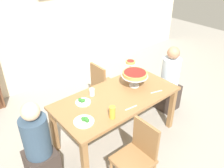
% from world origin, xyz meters
% --- Properties ---
extents(ground_plane, '(12.00, 12.00, 0.00)m').
position_xyz_m(ground_plane, '(0.00, 0.00, 0.00)').
color(ground_plane, gray).
extents(rear_partition, '(8.00, 0.12, 2.80)m').
position_xyz_m(rear_partition, '(0.00, 2.20, 1.40)').
color(rear_partition, beige).
rests_on(rear_partition, ground_plane).
extents(dining_table, '(1.72, 0.85, 0.74)m').
position_xyz_m(dining_table, '(0.00, 0.00, 0.65)').
color(dining_table, olive).
rests_on(dining_table, ground_plane).
extents(diner_head_west, '(0.34, 0.34, 1.15)m').
position_xyz_m(diner_head_west, '(-1.16, 0.03, 0.49)').
color(diner_head_west, '#382D28').
rests_on(diner_head_west, ground_plane).
extents(diner_head_east, '(0.34, 0.34, 1.15)m').
position_xyz_m(diner_head_east, '(1.17, -0.01, 0.49)').
color(diner_head_east, '#382D28').
rests_on(diner_head_east, ground_plane).
extents(chair_near_left, '(0.40, 0.40, 0.87)m').
position_xyz_m(chair_near_left, '(-0.33, -0.74, 0.49)').
color(chair_near_left, olive).
rests_on(chair_near_left, ground_plane).
extents(chair_far_right, '(0.40, 0.40, 0.87)m').
position_xyz_m(chair_far_right, '(0.31, 0.69, 0.49)').
color(chair_far_right, olive).
rests_on(chair_far_right, ground_plane).
extents(deep_dish_pizza_stand, '(0.38, 0.38, 0.23)m').
position_xyz_m(deep_dish_pizza_stand, '(0.37, 0.04, 0.93)').
color(deep_dish_pizza_stand, silver).
rests_on(deep_dish_pizza_stand, dining_table).
extents(personal_pizza_stand, '(0.18, 0.18, 0.22)m').
position_xyz_m(personal_pizza_stand, '(0.59, 0.35, 0.89)').
color(personal_pizza_stand, silver).
rests_on(personal_pizza_stand, dining_table).
extents(salad_plate_near_diner, '(0.20, 0.20, 0.07)m').
position_xyz_m(salad_plate_near_diner, '(-0.44, 0.18, 0.76)').
color(salad_plate_near_diner, white).
rests_on(salad_plate_near_diner, dining_table).
extents(salad_plate_far_diner, '(0.24, 0.24, 0.07)m').
position_xyz_m(salad_plate_far_diner, '(-0.63, -0.15, 0.76)').
color(salad_plate_far_diner, white).
rests_on(salad_plate_far_diner, dining_table).
extents(beer_glass_amber_tall, '(0.07, 0.07, 0.16)m').
position_xyz_m(beer_glass_amber_tall, '(-0.34, -0.30, 0.82)').
color(beer_glass_amber_tall, gold).
rests_on(beer_glass_amber_tall, dining_table).
extents(water_glass_clear_near, '(0.07, 0.07, 0.10)m').
position_xyz_m(water_glass_clear_near, '(-0.24, 0.24, 0.79)').
color(water_glass_clear_near, white).
rests_on(water_glass_clear_near, dining_table).
extents(cutlery_fork_near, '(0.18, 0.07, 0.00)m').
position_xyz_m(cutlery_fork_near, '(0.50, -0.27, 0.74)').
color(cutlery_fork_near, silver).
rests_on(cutlery_fork_near, dining_table).
extents(cutlery_knife_near, '(0.18, 0.04, 0.00)m').
position_xyz_m(cutlery_knife_near, '(-0.03, -0.31, 0.74)').
color(cutlery_knife_near, silver).
rests_on(cutlery_knife_near, dining_table).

